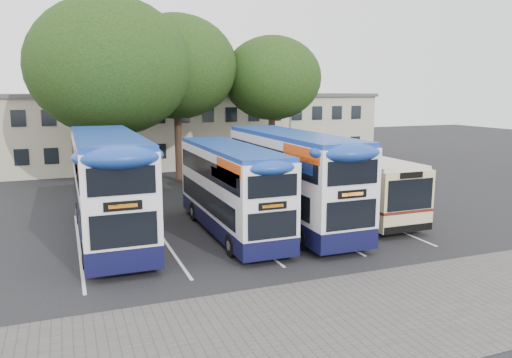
{
  "coord_description": "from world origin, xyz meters",
  "views": [
    {
      "loc": [
        -11.07,
        -16.48,
        6.44
      ],
      "look_at": [
        -2.76,
        5.0,
        2.36
      ],
      "focal_mm": 35.0,
      "sensor_mm": 36.0,
      "label": 1
    }
  ],
  "objects_px": {
    "bus_dd_mid": "(231,186)",
    "bus_dd_right": "(291,175)",
    "tree_right": "(272,78)",
    "tree_left": "(110,67)",
    "bus_dd_left": "(108,182)",
    "lamp_post": "(291,108)",
    "tree_mid": "(176,67)",
    "bus_single": "(345,179)"
  },
  "relations": [
    {
      "from": "bus_dd_left",
      "to": "bus_single",
      "type": "relative_size",
      "value": 1.05
    },
    {
      "from": "tree_left",
      "to": "bus_dd_left",
      "type": "bearing_deg",
      "value": -96.76
    },
    {
      "from": "tree_mid",
      "to": "bus_dd_right",
      "type": "xyz_separation_m",
      "value": [
        2.44,
        -13.62,
        -5.59
      ]
    },
    {
      "from": "tree_left",
      "to": "bus_dd_mid",
      "type": "xyz_separation_m",
      "value": [
        3.98,
        -11.65,
        -5.69
      ]
    },
    {
      "from": "tree_left",
      "to": "tree_right",
      "type": "distance_m",
      "value": 11.69
    },
    {
      "from": "bus_dd_mid",
      "to": "bus_dd_right",
      "type": "distance_m",
      "value": 3.12
    },
    {
      "from": "tree_mid",
      "to": "bus_dd_mid",
      "type": "height_order",
      "value": "tree_mid"
    },
    {
      "from": "tree_mid",
      "to": "bus_dd_mid",
      "type": "bearing_deg",
      "value": -92.74
    },
    {
      "from": "lamp_post",
      "to": "bus_dd_right",
      "type": "xyz_separation_m",
      "value": [
        -7.04,
        -15.18,
        -2.61
      ]
    },
    {
      "from": "lamp_post",
      "to": "tree_right",
      "type": "distance_m",
      "value": 4.03
    },
    {
      "from": "tree_left",
      "to": "bus_dd_left",
      "type": "relative_size",
      "value": 1.1
    },
    {
      "from": "tree_right",
      "to": "bus_dd_left",
      "type": "bearing_deg",
      "value": -136.67
    },
    {
      "from": "tree_mid",
      "to": "bus_dd_mid",
      "type": "distance_m",
      "value": 15.03
    },
    {
      "from": "bus_dd_left",
      "to": "tree_left",
      "type": "bearing_deg",
      "value": 83.24
    },
    {
      "from": "tree_left",
      "to": "lamp_post",
      "type": "bearing_deg",
      "value": 14.78
    },
    {
      "from": "tree_left",
      "to": "tree_right",
      "type": "bearing_deg",
      "value": 7.69
    },
    {
      "from": "tree_left",
      "to": "bus_dd_left",
      "type": "distance_m",
      "value": 11.88
    },
    {
      "from": "bus_single",
      "to": "tree_right",
      "type": "bearing_deg",
      "value": 86.91
    },
    {
      "from": "bus_dd_left",
      "to": "bus_single",
      "type": "bearing_deg",
      "value": 2.36
    },
    {
      "from": "tree_left",
      "to": "bus_dd_right",
      "type": "distance_m",
      "value": 14.52
    },
    {
      "from": "tree_right",
      "to": "tree_mid",
      "type": "bearing_deg",
      "value": 174.97
    },
    {
      "from": "lamp_post",
      "to": "bus_dd_left",
      "type": "distance_m",
      "value": 21.12
    },
    {
      "from": "bus_dd_left",
      "to": "bus_dd_right",
      "type": "distance_m",
      "value": 8.38
    },
    {
      "from": "lamp_post",
      "to": "bus_dd_left",
      "type": "height_order",
      "value": "lamp_post"
    },
    {
      "from": "bus_dd_mid",
      "to": "tree_left",
      "type": "bearing_deg",
      "value": 108.85
    },
    {
      "from": "lamp_post",
      "to": "tree_mid",
      "type": "bearing_deg",
      "value": -170.69
    },
    {
      "from": "bus_dd_right",
      "to": "bus_dd_mid",
      "type": "bearing_deg",
      "value": -176.24
    },
    {
      "from": "lamp_post",
      "to": "tree_left",
      "type": "xyz_separation_m",
      "value": [
        -14.13,
        -3.73,
        2.82
      ]
    },
    {
      "from": "tree_right",
      "to": "bus_dd_mid",
      "type": "relative_size",
      "value": 1.08
    },
    {
      "from": "lamp_post",
      "to": "tree_right",
      "type": "bearing_deg",
      "value": -139.68
    },
    {
      "from": "bus_dd_left",
      "to": "bus_dd_mid",
      "type": "height_order",
      "value": "bus_dd_left"
    },
    {
      "from": "lamp_post",
      "to": "tree_right",
      "type": "relative_size",
      "value": 0.87
    },
    {
      "from": "lamp_post",
      "to": "bus_dd_mid",
      "type": "height_order",
      "value": "lamp_post"
    },
    {
      "from": "lamp_post",
      "to": "tree_left",
      "type": "bearing_deg",
      "value": -165.22
    },
    {
      "from": "tree_left",
      "to": "bus_dd_right",
      "type": "relative_size",
      "value": 1.13
    },
    {
      "from": "lamp_post",
      "to": "tree_left",
      "type": "relative_size",
      "value": 0.74
    },
    {
      "from": "bus_dd_mid",
      "to": "bus_dd_right",
      "type": "xyz_separation_m",
      "value": [
        3.1,
        0.2,
        0.26
      ]
    },
    {
      "from": "bus_single",
      "to": "tree_left",
      "type": "bearing_deg",
      "value": 137.5
    },
    {
      "from": "bus_dd_right",
      "to": "tree_left",
      "type": "bearing_deg",
      "value": 121.74
    },
    {
      "from": "tree_left",
      "to": "tree_right",
      "type": "xyz_separation_m",
      "value": [
        11.58,
        1.56,
        -0.57
      ]
    },
    {
      "from": "tree_mid",
      "to": "bus_dd_left",
      "type": "distance_m",
      "value": 15.05
    },
    {
      "from": "tree_mid",
      "to": "bus_dd_left",
      "type": "height_order",
      "value": "tree_mid"
    }
  ]
}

